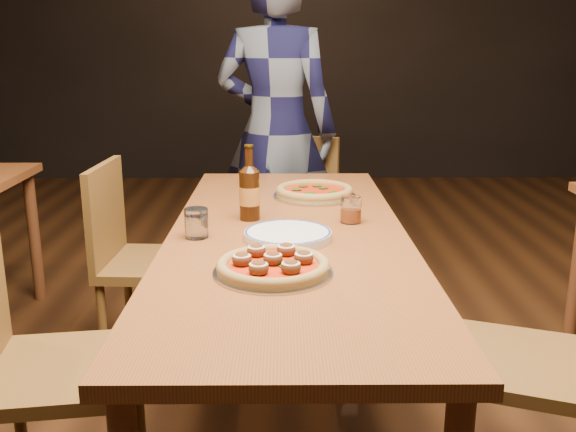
{
  "coord_description": "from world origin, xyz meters",
  "views": [
    {
      "loc": [
        -0.02,
        -2.07,
        1.37
      ],
      "look_at": [
        0.0,
        -0.05,
        0.82
      ],
      "focal_mm": 40.0,
      "sensor_mm": 36.0,
      "label": 1
    }
  ],
  "objects_px": {
    "water_glass": "(196,223)",
    "amber_glass": "(351,210)",
    "beer_bottle": "(250,194)",
    "chair_main_nw": "(61,368)",
    "pizza_meatball": "(273,265)",
    "diner": "(276,132)",
    "pizza_margherita": "(314,192)",
    "plate_stack": "(288,235)",
    "chair_main_sw": "(155,262)",
    "table_main": "(288,252)",
    "chair_main_e": "(530,362)",
    "chair_end": "(289,217)"
  },
  "relations": [
    {
      "from": "water_glass",
      "to": "amber_glass",
      "type": "height_order",
      "value": "water_glass"
    },
    {
      "from": "beer_bottle",
      "to": "amber_glass",
      "type": "xyz_separation_m",
      "value": [
        0.36,
        -0.04,
        -0.05
      ]
    },
    {
      "from": "chair_main_nw",
      "to": "pizza_meatball",
      "type": "height_order",
      "value": "chair_main_nw"
    },
    {
      "from": "chair_main_nw",
      "to": "water_glass",
      "type": "bearing_deg",
      "value": -52.81
    },
    {
      "from": "diner",
      "to": "pizza_margherita",
      "type": "bearing_deg",
      "value": 116.83
    },
    {
      "from": "pizza_margherita",
      "to": "plate_stack",
      "type": "xyz_separation_m",
      "value": [
        -0.11,
        -0.59,
        -0.01
      ]
    },
    {
      "from": "chair_main_sw",
      "to": "plate_stack",
      "type": "relative_size",
      "value": 3.26
    },
    {
      "from": "table_main",
      "to": "water_glass",
      "type": "xyz_separation_m",
      "value": [
        -0.3,
        -0.06,
        0.12
      ]
    },
    {
      "from": "table_main",
      "to": "water_glass",
      "type": "height_order",
      "value": "water_glass"
    },
    {
      "from": "chair_main_sw",
      "to": "pizza_meatball",
      "type": "xyz_separation_m",
      "value": [
        0.52,
        -0.92,
        0.31
      ]
    },
    {
      "from": "pizza_margherita",
      "to": "plate_stack",
      "type": "distance_m",
      "value": 0.61
    },
    {
      "from": "pizza_meatball",
      "to": "beer_bottle",
      "type": "height_order",
      "value": "beer_bottle"
    },
    {
      "from": "chair_main_e",
      "to": "water_glass",
      "type": "relative_size",
      "value": 9.59
    },
    {
      "from": "chair_main_e",
      "to": "chair_end",
      "type": "distance_m",
      "value": 1.8
    },
    {
      "from": "chair_main_nw",
      "to": "chair_main_sw",
      "type": "bearing_deg",
      "value": -13.43
    },
    {
      "from": "plate_stack",
      "to": "beer_bottle",
      "type": "xyz_separation_m",
      "value": [
        -0.14,
        0.24,
        0.08
      ]
    },
    {
      "from": "chair_end",
      "to": "beer_bottle",
      "type": "relative_size",
      "value": 3.44
    },
    {
      "from": "chair_end",
      "to": "table_main",
      "type": "bearing_deg",
      "value": -69.41
    },
    {
      "from": "table_main",
      "to": "chair_main_e",
      "type": "bearing_deg",
      "value": -28.5
    },
    {
      "from": "pizza_meatball",
      "to": "pizza_margherita",
      "type": "xyz_separation_m",
      "value": [
        0.16,
        0.91,
        -0.0
      ]
    },
    {
      "from": "chair_main_nw",
      "to": "plate_stack",
      "type": "distance_m",
      "value": 0.79
    },
    {
      "from": "chair_main_nw",
      "to": "water_glass",
      "type": "xyz_separation_m",
      "value": [
        0.35,
        0.35,
        0.33
      ]
    },
    {
      "from": "chair_main_e",
      "to": "beer_bottle",
      "type": "distance_m",
      "value": 1.07
    },
    {
      "from": "chair_main_nw",
      "to": "chair_end",
      "type": "relative_size",
      "value": 1.03
    },
    {
      "from": "pizza_meatball",
      "to": "plate_stack",
      "type": "xyz_separation_m",
      "value": [
        0.04,
        0.32,
        -0.01
      ]
    },
    {
      "from": "pizza_meatball",
      "to": "diner",
      "type": "height_order",
      "value": "diner"
    },
    {
      "from": "pizza_margherita",
      "to": "water_glass",
      "type": "relative_size",
      "value": 3.52
    },
    {
      "from": "chair_main_e",
      "to": "pizza_meatball",
      "type": "xyz_separation_m",
      "value": [
        -0.75,
        -0.01,
        0.31
      ]
    },
    {
      "from": "table_main",
      "to": "chair_main_sw",
      "type": "relative_size",
      "value": 2.16
    },
    {
      "from": "chair_main_e",
      "to": "pizza_margherita",
      "type": "bearing_deg",
      "value": -126.2
    },
    {
      "from": "chair_main_sw",
      "to": "pizza_margherita",
      "type": "relative_size",
      "value": 2.7
    },
    {
      "from": "chair_end",
      "to": "water_glass",
      "type": "distance_m",
      "value": 1.41
    },
    {
      "from": "diner",
      "to": "amber_glass",
      "type": "bearing_deg",
      "value": 118.22
    },
    {
      "from": "chair_main_nw",
      "to": "beer_bottle",
      "type": "distance_m",
      "value": 0.86
    },
    {
      "from": "diner",
      "to": "beer_bottle",
      "type": "bearing_deg",
      "value": 101.39
    },
    {
      "from": "table_main",
      "to": "chair_main_nw",
      "type": "bearing_deg",
      "value": -147.73
    },
    {
      "from": "chair_main_nw",
      "to": "amber_glass",
      "type": "height_order",
      "value": "chair_main_nw"
    },
    {
      "from": "chair_main_nw",
      "to": "amber_glass",
      "type": "distance_m",
      "value": 1.08
    },
    {
      "from": "pizza_margherita",
      "to": "diner",
      "type": "xyz_separation_m",
      "value": [
        -0.17,
        0.83,
        0.13
      ]
    },
    {
      "from": "pizza_margherita",
      "to": "beer_bottle",
      "type": "xyz_separation_m",
      "value": [
        -0.25,
        -0.35,
        0.07
      ]
    },
    {
      "from": "chair_main_nw",
      "to": "chair_main_e",
      "type": "bearing_deg",
      "value": -96.74
    },
    {
      "from": "chair_main_e",
      "to": "amber_glass",
      "type": "distance_m",
      "value": 0.77
    },
    {
      "from": "beer_bottle",
      "to": "water_glass",
      "type": "xyz_separation_m",
      "value": [
        -0.16,
        -0.22,
        -0.05
      ]
    },
    {
      "from": "chair_end",
      "to": "chair_main_e",
      "type": "bearing_deg",
      "value": -46.1
    },
    {
      "from": "table_main",
      "to": "amber_glass",
      "type": "height_order",
      "value": "amber_glass"
    },
    {
      "from": "plate_stack",
      "to": "pizza_meatball",
      "type": "bearing_deg",
      "value": -97.81
    },
    {
      "from": "plate_stack",
      "to": "pizza_margherita",
      "type": "bearing_deg",
      "value": 79.08
    },
    {
      "from": "chair_main_nw",
      "to": "chair_main_sw",
      "type": "height_order",
      "value": "chair_main_nw"
    },
    {
      "from": "chair_main_e",
      "to": "amber_glass",
      "type": "relative_size",
      "value": 10.07
    },
    {
      "from": "chair_main_sw",
      "to": "amber_glass",
      "type": "distance_m",
      "value": 0.95
    }
  ]
}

